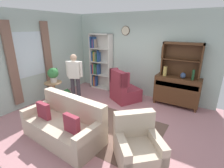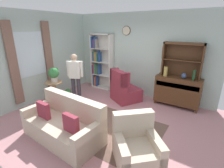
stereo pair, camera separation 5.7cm
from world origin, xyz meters
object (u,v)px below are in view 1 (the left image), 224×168
object	(u,v)px
potted_plant_small	(67,93)
vase_tall	(165,71)
armchair_floral	(138,148)
plant_stand	(54,90)
person_reading	(75,75)
couch_floral	(65,125)
sideboard	(177,90)
sideboard_hutch	(182,55)
potted_plant_large	(53,74)
bookshelf	(99,62)
vase_round	(183,75)
wingback_chair	(123,90)
bottle_wine	(193,75)

from	to	relation	value
potted_plant_small	vase_tall	bearing A→B (deg)	25.77
armchair_floral	plant_stand	world-z (taller)	armchair_floral
person_reading	couch_floral	bearing A→B (deg)	-53.89
vase_tall	person_reading	bearing A→B (deg)	-150.18
sideboard	sideboard_hutch	world-z (taller)	sideboard_hutch
potted_plant_large	sideboard_hutch	bearing A→B (deg)	31.29
bookshelf	potted_plant_large	bearing A→B (deg)	-98.74
couch_floral	person_reading	size ratio (longest dim) A/B	1.19
sideboard	vase_round	size ratio (longest dim) A/B	7.65
sideboard_hutch	vase_round	xyz separation A→B (m)	(0.13, -0.18, -0.55)
armchair_floral	wingback_chair	xyz separation A→B (m)	(-1.48, 2.22, 0.09)
bookshelf	sideboard_hutch	distance (m)	3.01
armchair_floral	bottle_wine	bearing A→B (deg)	80.38
vase_round	sideboard	bearing A→B (deg)	152.83
sideboard_hutch	person_reading	bearing A→B (deg)	-150.71
bottle_wine	vase_round	bearing A→B (deg)	175.05
sideboard	wingback_chair	world-z (taller)	wingback_chair
vase_tall	plant_stand	bearing A→B (deg)	-147.90
sideboard	potted_plant_small	xyz separation A→B (m)	(-3.22, -1.45, -0.31)
couch_floral	armchair_floral	xyz separation A→B (m)	(1.62, 0.20, -0.02)
armchair_floral	potted_plant_large	distance (m)	3.39
armchair_floral	bookshelf	bearing A→B (deg)	135.54
plant_stand	potted_plant_large	size ratio (longest dim) A/B	1.60
vase_round	sideboard_hutch	bearing A→B (deg)	126.48
potted_plant_large	potted_plant_small	bearing A→B (deg)	84.21
sideboard	bottle_wine	size ratio (longest dim) A/B	4.41
plant_stand	sideboard	bearing A→B (deg)	29.99
wingback_chair	person_reading	world-z (taller)	person_reading
sideboard	potted_plant_small	bearing A→B (deg)	-155.81
bookshelf	vase_round	size ratio (longest dim) A/B	12.35
couch_floral	armchair_floral	distance (m)	1.64
bookshelf	vase_tall	xyz separation A→B (m)	(2.57, -0.16, 0.04)
sideboard	couch_floral	size ratio (longest dim) A/B	0.70
potted_plant_small	sideboard_hutch	bearing A→B (deg)	25.79
sideboard_hutch	couch_floral	size ratio (longest dim) A/B	0.59
wingback_chair	person_reading	size ratio (longest dim) A/B	0.69
vase_round	potted_plant_small	bearing A→B (deg)	-157.61
wingback_chair	plant_stand	world-z (taller)	wingback_chair
armchair_floral	person_reading	size ratio (longest dim) A/B	0.69
sideboard_hutch	wingback_chair	xyz separation A→B (m)	(-1.55, -0.66, -1.18)
sideboard	bottle_wine	distance (m)	0.69
potted_plant_large	potted_plant_small	size ratio (longest dim) A/B	1.29
vase_round	bookshelf	bearing A→B (deg)	177.22
sideboard	armchair_floral	xyz separation A→B (m)	(-0.06, -2.76, -0.22)
vase_tall	person_reading	xyz separation A→B (m)	(-2.40, -1.37, -0.15)
wingback_chair	armchair_floral	bearing A→B (deg)	-56.16
armchair_floral	sideboard_hutch	bearing A→B (deg)	88.75
vase_round	armchair_floral	size ratio (longest dim) A/B	0.16
armchair_floral	plant_stand	xyz separation A→B (m)	(-3.22, 0.86, 0.15)
vase_round	wingback_chair	bearing A→B (deg)	-164.04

